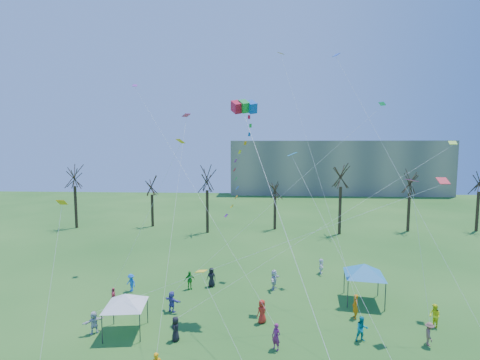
# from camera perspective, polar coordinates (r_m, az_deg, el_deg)

# --- Properties ---
(distant_building) EXTENTS (60.00, 14.00, 15.00)m
(distant_building) POSITION_cam_1_polar(r_m,az_deg,el_deg) (100.47, 16.08, 2.11)
(distant_building) COLOR gray
(distant_building) RESTS_ON ground
(bare_tree_row) EXTENTS (69.70, 9.00, 11.30)m
(bare_tree_row) POSITION_cam_1_polar(r_m,az_deg,el_deg) (52.31, 5.78, -0.89)
(bare_tree_row) COLOR black
(bare_tree_row) RESTS_ON ground
(big_box_kite) EXTENTS (3.61, 8.27, 20.44)m
(big_box_kite) POSITION_cam_1_polar(r_m,az_deg,el_deg) (25.29, 0.49, 2.09)
(big_box_kite) COLOR red
(big_box_kite) RESTS_ON ground
(canopy_tent_white) EXTENTS (3.78, 3.78, 2.86)m
(canopy_tent_white) POSITION_cam_1_polar(r_m,az_deg,el_deg) (26.08, -18.98, -18.76)
(canopy_tent_white) COLOR #3F3F44
(canopy_tent_white) RESTS_ON ground
(canopy_tent_blue) EXTENTS (4.36, 4.36, 3.31)m
(canopy_tent_blue) POSITION_cam_1_polar(r_m,az_deg,el_deg) (30.95, 20.44, -14.12)
(canopy_tent_blue) COLOR #3F3F44
(canopy_tent_blue) RESTS_ON ground
(festival_crowd) EXTENTS (25.75, 19.61, 1.86)m
(festival_crowd) POSITION_cam_1_polar(r_m,az_deg,el_deg) (26.60, 2.86, -21.69)
(festival_crowd) COLOR #BB173C
(festival_crowd) RESTS_ON ground
(small_kites_aloft) EXTENTS (29.68, 19.77, 31.36)m
(small_kites_aloft) POSITION_cam_1_polar(r_m,az_deg,el_deg) (27.03, 6.96, 5.64)
(small_kites_aloft) COLOR #DA9F0B
(small_kites_aloft) RESTS_ON ground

